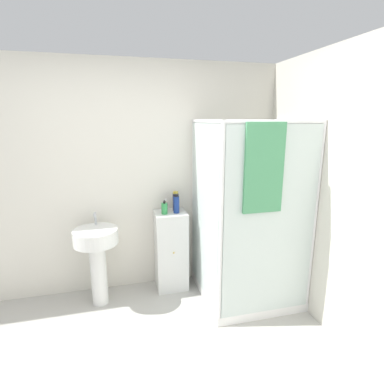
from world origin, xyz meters
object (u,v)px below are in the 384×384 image
at_px(sink, 97,251).
at_px(shampoo_bottle_blue, 176,204).
at_px(soap_dispenser, 164,208).
at_px(lotion_bottle_white, 166,206).
at_px(shampoo_bottle_tall_black, 176,201).

distance_m(sink, shampoo_bottle_blue, 0.95).
distance_m(sink, soap_dispenser, 0.81).
bearing_deg(lotion_bottle_white, sink, -166.23).
height_order(shampoo_bottle_tall_black, lotion_bottle_white, shampoo_bottle_tall_black).
relative_size(sink, lotion_bottle_white, 6.68).
bearing_deg(shampoo_bottle_blue, soap_dispenser, -177.03).
bearing_deg(sink, shampoo_bottle_blue, 6.33).
distance_m(shampoo_bottle_tall_black, lotion_bottle_white, 0.12).
xyz_separation_m(shampoo_bottle_blue, lotion_bottle_white, (-0.10, 0.09, -0.04)).
height_order(sink, soap_dispenser, soap_dispenser).
relative_size(shampoo_bottle_tall_black, shampoo_bottle_blue, 1.04).
relative_size(soap_dispenser, shampoo_bottle_tall_black, 0.69).
xyz_separation_m(soap_dispenser, lotion_bottle_white, (0.03, 0.10, -0.00)).
relative_size(shampoo_bottle_tall_black, lotion_bottle_white, 1.52).
bearing_deg(shampoo_bottle_tall_black, lotion_bottle_white, -179.24).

